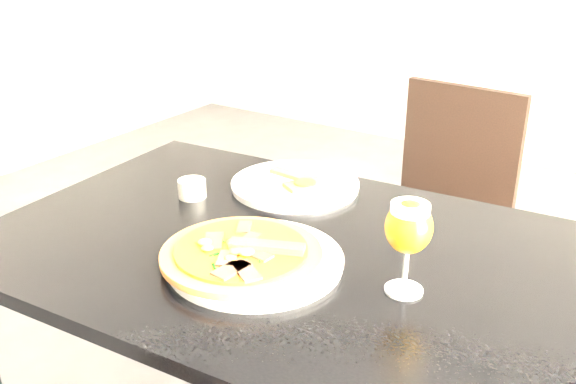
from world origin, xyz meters
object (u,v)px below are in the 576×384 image
Objects in this scene: pizza at (242,252)px; chair_far at (438,215)px; dining_table at (284,282)px; beer_glass at (409,228)px.

chair_far is at bearing 87.94° from pizza.
dining_table is 0.17m from pizza.
dining_table is 0.87m from chair_far.
chair_far reaches higher than dining_table.
dining_table is 4.15× the size of pizza.
pizza is 1.77× the size of beer_glass.
chair_far is 1.00m from beer_glass.
beer_glass reaches higher than dining_table.
chair_far is at bearing 106.10° from beer_glass.
dining_table is 7.34× the size of beer_glass.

